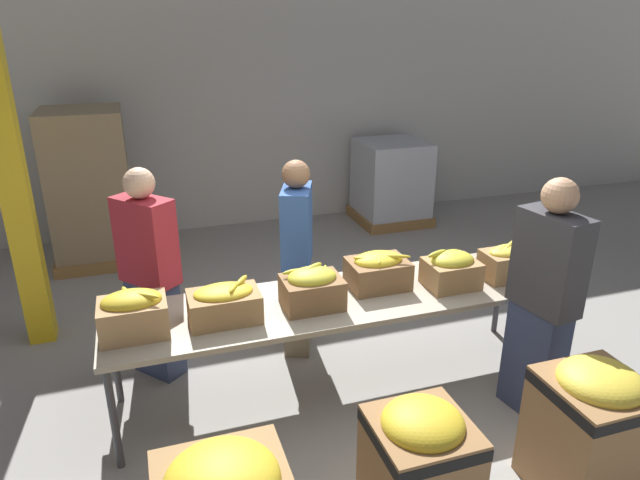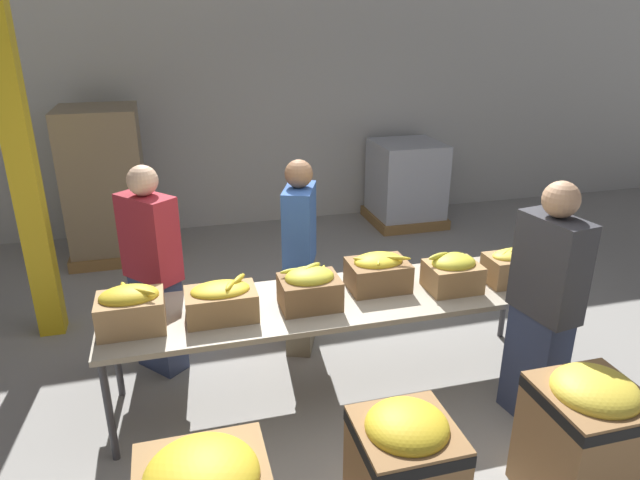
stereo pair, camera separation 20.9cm
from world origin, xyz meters
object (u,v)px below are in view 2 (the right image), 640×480
Objects in this scene: support_pillar at (12,111)px; banana_box_1 at (221,300)px; volunteer_1 at (543,308)px; pallet_stack_1 at (406,184)px; volunteer_2 at (153,273)px; banana_box_5 at (515,265)px; sorting_table at (340,303)px; banana_box_3 at (378,271)px; pallet_stack_0 at (106,185)px; banana_box_0 at (131,308)px; banana_box_4 at (453,272)px; banana_box_2 at (310,287)px; volunteer_0 at (300,259)px; donation_bin_2 at (585,437)px; donation_bin_1 at (403,475)px.

banana_box_1 is at bearing -48.32° from support_pillar.
volunteer_1 reaches higher than pallet_stack_1.
volunteer_1 reaches higher than volunteer_2.
volunteer_1 is at bearing -104.64° from banana_box_5.
volunteer_1 is at bearing -28.52° from sorting_table.
sorting_table is 3.00× the size of pallet_stack_1.
banana_box_5 is 0.60m from volunteer_1.
banana_box_3 is 3.85m from pallet_stack_0.
sorting_table is 1.46m from banana_box_0.
pallet_stack_1 is at bearing 45.58° from banana_box_0.
banana_box_4 is at bearing -16.86° from banana_box_3.
pallet_stack_1 is at bearing 57.40° from banana_box_2.
banana_box_0 is 1.20m from banana_box_2.
banana_box_5 is 4.14m from support_pillar.
volunteer_0 reaches higher than banana_box_0.
banana_box_2 is 0.25× the size of volunteer_0.
pallet_stack_0 is (-3.08, 3.92, -0.00)m from volunteer_1.
donation_bin_2 is at bearing -46.66° from banana_box_2.
support_pillar is 3.54× the size of pallet_stack_1.
sorting_table is 7.13× the size of banana_box_1.
donation_bin_1 is (-0.09, -1.42, -0.28)m from sorting_table.
donation_bin_2 is at bearing -0.00° from donation_bin_1.
banana_box_3 is 0.50× the size of donation_bin_2.
donation_bin_2 is at bearing -41.65° from support_pillar.
volunteer_1 is 2.00× the size of donation_bin_2.
volunteer_0 reaches higher than donation_bin_1.
banana_box_2 is at bearing -165.71° from banana_box_3.
banana_box_5 is at bearing -23.80° from support_pillar.
banana_box_2 is 0.48× the size of donation_bin_1.
volunteer_0 is at bearing 102.31° from sorting_table.
banana_box_3 is 0.39× the size of pallet_stack_1.
pallet_stack_1 reaches higher than banana_box_1.
banana_box_5 reaches higher than banana_box_1.
sorting_table is 1.99× the size of volunteer_2.
donation_bin_1 is at bearing -83.17° from banana_box_2.
banana_box_4 is at bearing -5.77° from sorting_table.
support_pillar is at bearing 126.71° from donation_bin_1.
volunteer_1 is at bearing -15.87° from banana_box_1.
volunteer_0 is at bearing 82.04° from banana_box_2.
banana_box_1 is 0.28× the size of volunteer_2.
banana_box_5 is 0.28× the size of volunteer_0.
volunteer_2 is at bearing 164.31° from banana_box_5.
volunteer_1 is at bearing -56.89° from banana_box_4.
pallet_stack_0 is (-0.41, 3.33, -0.07)m from banana_box_0.
volunteer_1 is 1.03× the size of volunteer_2.
banana_box_3 is 1.72m from donation_bin_2.
pallet_stack_1 is at bearing 80.01° from banana_box_5.
banana_box_0 is 1.98m from donation_bin_1.
sorting_table is 8.42× the size of banana_box_4.
volunteer_0 is (-0.15, 0.67, 0.09)m from sorting_table.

